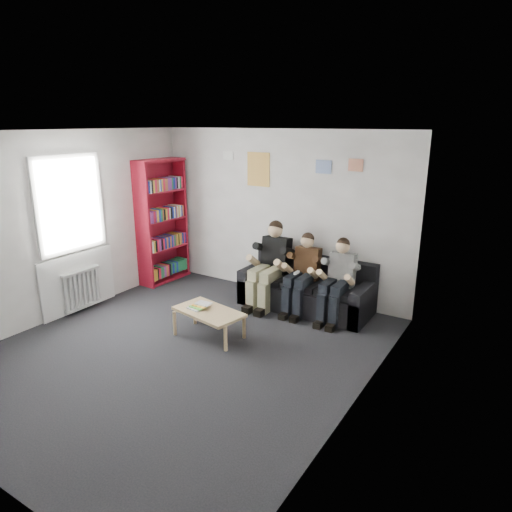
# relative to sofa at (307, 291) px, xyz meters

# --- Properties ---
(room_shell) EXTENTS (5.00, 5.00, 5.00)m
(room_shell) POSITION_rel_sofa_xyz_m (-0.72, -2.12, 1.07)
(room_shell) COLOR black
(room_shell) RESTS_ON ground
(sofa) EXTENTS (2.01, 0.82, 0.78)m
(sofa) POSITION_rel_sofa_xyz_m (0.00, 0.00, 0.00)
(sofa) COLOR black
(sofa) RESTS_ON ground
(bookshelf) EXTENTS (0.33, 0.99, 2.19)m
(bookshelf) POSITION_rel_sofa_xyz_m (-2.77, -0.18, 0.81)
(bookshelf) COLOR maroon
(bookshelf) RESTS_ON ground
(coffee_table) EXTENTS (0.95, 0.52, 0.38)m
(coffee_table) POSITION_rel_sofa_xyz_m (-0.67, -1.61, 0.05)
(coffee_table) COLOR #DBC47E
(coffee_table) RESTS_ON ground
(game_cases) EXTENTS (0.27, 0.25, 0.06)m
(game_cases) POSITION_rel_sofa_xyz_m (-0.83, -1.61, 0.13)
(game_cases) COLOR silver
(game_cases) RESTS_ON coffee_table
(person_left) EXTENTS (0.43, 0.91, 1.33)m
(person_left) POSITION_rel_sofa_xyz_m (-0.56, -0.19, 0.37)
(person_left) COLOR black
(person_left) RESTS_ON sofa
(person_middle) EXTENTS (0.37, 0.79, 1.21)m
(person_middle) POSITION_rel_sofa_xyz_m (-0.00, -0.19, 0.32)
(person_middle) COLOR #51341B
(person_middle) RESTS_ON sofa
(person_right) EXTENTS (0.37, 0.79, 1.21)m
(person_right) POSITION_rel_sofa_xyz_m (0.56, -0.19, 0.32)
(person_right) COLOR silver
(person_right) RESTS_ON sofa
(radiator) EXTENTS (0.10, 0.64, 0.60)m
(radiator) POSITION_rel_sofa_xyz_m (-2.87, -1.92, 0.07)
(radiator) COLOR white
(radiator) RESTS_ON ground
(window) EXTENTS (0.05, 1.30, 2.36)m
(window) POSITION_rel_sofa_xyz_m (-2.94, -1.92, 0.75)
(window) COLOR white
(window) RESTS_ON room_shell
(poster_large) EXTENTS (0.42, 0.01, 0.55)m
(poster_large) POSITION_rel_sofa_xyz_m (-1.12, 0.37, 1.77)
(poster_large) COLOR #C9C747
(poster_large) RESTS_ON room_shell
(poster_blue) EXTENTS (0.25, 0.01, 0.20)m
(poster_blue) POSITION_rel_sofa_xyz_m (0.03, 0.37, 1.87)
(poster_blue) COLOR #477EF2
(poster_blue) RESTS_ON room_shell
(poster_pink) EXTENTS (0.22, 0.01, 0.18)m
(poster_pink) POSITION_rel_sofa_xyz_m (0.53, 0.37, 1.92)
(poster_pink) COLOR #C53D81
(poster_pink) RESTS_ON room_shell
(poster_sign) EXTENTS (0.20, 0.01, 0.14)m
(poster_sign) POSITION_rel_sofa_xyz_m (-1.72, 0.37, 1.97)
(poster_sign) COLOR white
(poster_sign) RESTS_ON room_shell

